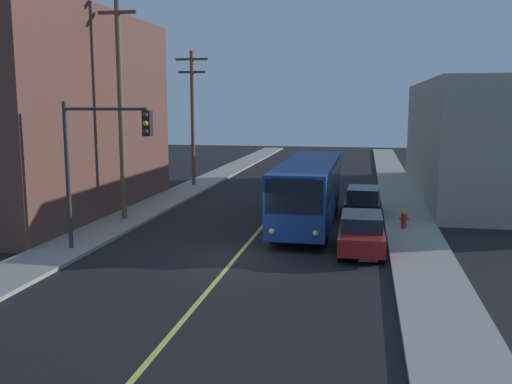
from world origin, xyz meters
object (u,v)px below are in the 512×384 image
(utility_pole_mid, at_px, (193,112))
(utility_pole_near, at_px, (120,92))
(traffic_signal_left_corner, at_px, (102,148))
(fire_hydrant, at_px, (404,219))
(parked_car_black, at_px, (363,202))
(city_bus, at_px, (309,189))
(parked_car_red, at_px, (361,232))

(utility_pole_mid, bearing_deg, utility_pole_near, -89.59)
(utility_pole_mid, distance_m, traffic_signal_left_corner, 18.87)
(utility_pole_near, distance_m, utility_pole_mid, 12.59)
(utility_pole_mid, xyz_separation_m, fire_hydrant, (14.26, -12.25, -4.89))
(traffic_signal_left_corner, distance_m, fire_hydrant, 14.36)
(traffic_signal_left_corner, bearing_deg, parked_car_black, 42.85)
(traffic_signal_left_corner, xyz_separation_m, fire_hydrant, (12.26, 6.47, -3.72))
(parked_car_black, distance_m, traffic_signal_left_corner, 14.48)
(city_bus, relative_size, parked_car_red, 2.76)
(parked_car_red, relative_size, utility_pole_near, 0.37)
(city_bus, distance_m, traffic_signal_left_corner, 10.82)
(city_bus, distance_m, parked_car_black, 3.66)
(utility_pole_mid, height_order, fire_hydrant, utility_pole_mid)
(parked_car_red, distance_m, utility_pole_near, 14.11)
(city_bus, height_order, fire_hydrant, city_bus)
(city_bus, distance_m, utility_pole_mid, 15.39)
(traffic_signal_left_corner, bearing_deg, utility_pole_near, 107.15)
(city_bus, height_order, parked_car_red, city_bus)
(utility_pole_near, relative_size, fire_hydrant, 14.14)
(utility_pole_near, bearing_deg, parked_car_red, -18.69)
(parked_car_red, height_order, utility_pole_mid, utility_pole_mid)
(parked_car_red, xyz_separation_m, parked_car_black, (0.02, 7.50, 0.00))
(parked_car_red, xyz_separation_m, utility_pole_near, (-12.19, 4.13, 5.78))
(parked_car_black, height_order, utility_pole_near, utility_pole_near)
(utility_pole_near, xyz_separation_m, utility_pole_mid, (-0.09, 12.54, -1.15))
(utility_pole_near, distance_m, traffic_signal_left_corner, 6.87)
(parked_car_black, distance_m, utility_pole_near, 13.93)
(parked_car_red, height_order, fire_hydrant, parked_car_red)
(city_bus, relative_size, utility_pole_mid, 1.26)
(parked_car_black, bearing_deg, parked_car_red, -90.14)
(fire_hydrant, bearing_deg, traffic_signal_left_corner, -152.17)
(parked_car_red, bearing_deg, utility_pole_mid, 126.40)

